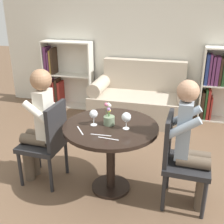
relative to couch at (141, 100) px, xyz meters
The scene contains 16 objects.
ground_plane 1.95m from the couch, 90.00° to the right, with size 16.00×16.00×0.00m, color brown.
back_wall 1.12m from the couch, 90.00° to the left, with size 5.20×0.05×2.70m.
round_table 1.94m from the couch, 90.00° to the right, with size 0.92×0.92×0.73m.
couch is the anchor object (origin of this frame).
bookshelf_left 1.52m from the couch, 169.57° to the left, with size 0.88×0.28×1.18m.
bookshelf_right 1.29m from the couch, 12.32° to the left, with size 0.88×0.28×1.18m.
chair_left 2.08m from the couch, 108.88° to the right, with size 0.44×0.44×0.90m.
chair_right 2.08m from the couch, 71.13° to the right, with size 0.44×0.44×0.90m.
person_left 2.12m from the couch, 111.21° to the right, with size 0.43×0.35×1.24m.
person_right 2.13m from the couch, 68.83° to the right, with size 0.43×0.35×1.23m.
wine_glass_left 2.03m from the couch, 94.69° to the right, with size 0.08×0.08×0.16m.
wine_glass_right 2.03m from the couch, 85.39° to the right, with size 0.09×0.09×0.16m.
flower_vase 1.96m from the couch, 90.69° to the right, with size 0.11×0.11×0.23m.
knife_left_setting 2.16m from the couch, 96.65° to the right, with size 0.12×0.16×0.00m.
fork_left_setting 2.19m from the couch, 90.87° to the right, with size 0.19×0.02×0.00m.
knife_right_setting 2.23m from the couch, 88.67° to the right, with size 0.19×0.02×0.00m.
Camera 1 is at (0.63, -2.36, 1.86)m, focal length 45.00 mm.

